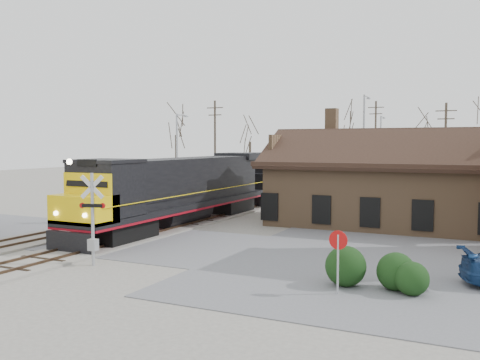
# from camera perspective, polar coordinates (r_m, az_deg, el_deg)

# --- Properties ---
(ground) EXTENTS (140.00, 140.00, 0.00)m
(ground) POSITION_cam_1_polar(r_m,az_deg,el_deg) (30.91, -12.21, -6.26)
(ground) COLOR #A29D92
(ground) RESTS_ON ground
(road) EXTENTS (60.00, 9.00, 0.03)m
(road) POSITION_cam_1_polar(r_m,az_deg,el_deg) (30.91, -12.21, -6.23)
(road) COLOR slate
(road) RESTS_ON ground
(parking_lot) EXTENTS (22.00, 26.00, 0.03)m
(parking_lot) POSITION_cam_1_polar(r_m,az_deg,el_deg) (28.47, 23.92, -7.36)
(parking_lot) COLOR slate
(parking_lot) RESTS_ON ground
(track_main) EXTENTS (3.40, 90.00, 0.24)m
(track_main) POSITION_cam_1_polar(r_m,az_deg,el_deg) (43.57, 0.03, -3.11)
(track_main) COLOR #A29D92
(track_main) RESTS_ON ground
(track_siding) EXTENTS (3.40, 90.00, 0.24)m
(track_siding) POSITION_cam_1_polar(r_m,az_deg,el_deg) (45.69, -5.06, -2.79)
(track_siding) COLOR #A29D92
(track_siding) RESTS_ON ground
(depot) EXTENTS (15.20, 9.31, 7.90)m
(depot) POSITION_cam_1_polar(r_m,az_deg,el_deg) (36.70, 15.03, -0.90)
(depot) COLOR #886646
(depot) RESTS_ON ground
(locomotive_lead) EXTENTS (3.11, 20.85, 4.63)m
(locomotive_lead) POSITION_cam_1_polar(r_m,az_deg,el_deg) (35.06, -6.72, -0.98)
(locomotive_lead) COLOR black
(locomotive_lead) RESTS_ON ground
(locomotive_trailing) EXTENTS (3.11, 20.85, 4.38)m
(locomotive_trailing) POSITION_cam_1_polar(r_m,az_deg,el_deg) (54.03, 5.40, 0.77)
(locomotive_trailing) COLOR black
(locomotive_trailing) RESTS_ON ground
(crossbuck_near) EXTENTS (1.13, 0.48, 4.13)m
(crossbuck_near) POSITION_cam_1_polar(r_m,az_deg,el_deg) (24.60, -15.44, -4.38)
(crossbuck_near) COLOR #A5A8AD
(crossbuck_near) RESTS_ON ground
(crossbuck_far) EXTENTS (1.08, 0.50, 3.99)m
(crossbuck_far) POSITION_cam_1_polar(r_m,az_deg,el_deg) (37.45, -14.96, -1.62)
(crossbuck_far) COLOR #A5A8AD
(crossbuck_far) RESTS_ON ground
(do_not_enter_sign) EXTENTS (0.70, 0.10, 2.34)m
(do_not_enter_sign) POSITION_cam_1_polar(r_m,az_deg,el_deg) (19.56, 10.42, -7.39)
(do_not_enter_sign) COLOR #A5A8AD
(do_not_enter_sign) RESTS_ON ground
(hedge_a) EXTENTS (1.55, 1.55, 1.55)m
(hedge_a) POSITION_cam_1_polar(r_m,az_deg,el_deg) (20.91, 11.20, -9.01)
(hedge_a) COLOR black
(hedge_a) RESTS_ON ground
(hedge_b) EXTENTS (1.42, 1.42, 1.42)m
(hedge_b) POSITION_cam_1_polar(r_m,az_deg,el_deg) (20.80, 16.30, -9.36)
(hedge_b) COLOR black
(hedge_b) RESTS_ON ground
(hedge_c) EXTENTS (1.22, 1.22, 1.22)m
(hedge_c) POSITION_cam_1_polar(r_m,az_deg,el_deg) (20.32, 17.87, -9.99)
(hedge_c) COLOR black
(hedge_c) RESTS_ON ground
(streetlight_a) EXTENTS (0.25, 2.04, 8.24)m
(streetlight_a) POSITION_cam_1_polar(r_m,az_deg,el_deg) (51.80, -6.65, 3.08)
(streetlight_a) COLOR #A5A8AD
(streetlight_a) RESTS_ON ground
(streetlight_b) EXTENTS (0.25, 2.04, 9.63)m
(streetlight_b) POSITION_cam_1_polar(r_m,az_deg,el_deg) (48.18, 13.08, 3.78)
(streetlight_b) COLOR #A5A8AD
(streetlight_b) RESTS_ON ground
(streetlight_c) EXTENTS (0.25, 2.04, 8.48)m
(streetlight_c) POSITION_cam_1_polar(r_m,az_deg,el_deg) (62.37, 14.78, 3.24)
(streetlight_c) COLOR #A5A8AD
(streetlight_c) RESTS_ON ground
(utility_pole_a) EXTENTS (2.00, 0.24, 10.15)m
(utility_pole_a) POSITION_cam_1_polar(r_m,az_deg,el_deg) (60.00, -2.68, 3.85)
(utility_pole_a) COLOR #382D23
(utility_pole_a) RESTS_ON ground
(utility_pole_b) EXTENTS (2.00, 0.24, 10.67)m
(utility_pole_b) POSITION_cam_1_polar(r_m,az_deg,el_deg) (69.35, 14.24, 3.97)
(utility_pole_b) COLOR #382D23
(utility_pole_b) RESTS_ON ground
(utility_pole_c) EXTENTS (2.00, 0.24, 9.42)m
(utility_pole_c) POSITION_cam_1_polar(r_m,az_deg,el_deg) (57.05, 21.04, 3.21)
(utility_pole_c) COLOR #382D23
(utility_pole_c) RESTS_ON ground
(tree_a) EXTENTS (4.26, 4.26, 10.44)m
(tree_a) POSITION_cam_1_polar(r_m,az_deg,el_deg) (63.89, -6.83, 5.74)
(tree_a) COLOR #382D23
(tree_a) RESTS_ON ground
(tree_b) EXTENTS (3.73, 3.73, 9.13)m
(tree_b) POSITION_cam_1_polar(r_m,az_deg,el_deg) (66.44, 1.08, 4.89)
(tree_b) COLOR #382D23
(tree_b) RESTS_ON ground
(tree_c) EXTENTS (4.87, 4.87, 11.93)m
(tree_c) POSITION_cam_1_polar(r_m,az_deg,el_deg) (72.38, 11.22, 6.33)
(tree_c) COLOR #382D23
(tree_c) RESTS_ON ground
(tree_d) EXTENTS (3.96, 3.96, 9.71)m
(tree_d) POSITION_cam_1_polar(r_m,az_deg,el_deg) (66.59, 18.83, 5.04)
(tree_d) COLOR #382D23
(tree_d) RESTS_ON ground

